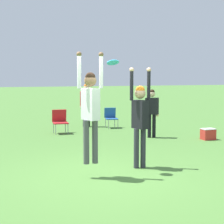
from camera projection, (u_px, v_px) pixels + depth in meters
ground_plane at (108, 176)px, 7.87m from camera, size 120.00×120.00×0.00m
person_jumping at (90, 104)px, 7.62m from camera, size 0.56×0.45×2.29m
person_defending at (140, 114)px, 8.47m from camera, size 0.52×0.41×2.29m
frisbee at (113, 62)px, 7.99m from camera, size 0.26×0.25×0.11m
camping_chair_1 at (60, 120)px, 13.61m from camera, size 0.54×0.58×0.86m
camping_chair_2 at (111, 116)px, 15.03m from camera, size 0.53×0.57×0.81m
person_spectator_near at (86, 101)px, 15.30m from camera, size 0.56×0.27×1.76m
person_spectator_far at (152, 109)px, 12.64m from camera, size 0.53×0.38×1.64m
cooler_box at (208, 134)px, 12.30m from camera, size 0.43×0.33×0.37m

